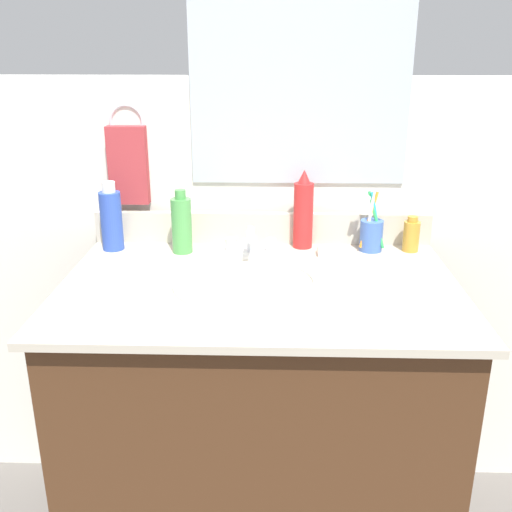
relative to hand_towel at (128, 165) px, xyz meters
name	(u,v)px	position (x,y,z in m)	size (l,w,h in m)	color
vanity_cabinet	(259,431)	(0.38, -0.33, -0.65)	(0.92, 0.59, 0.82)	#4C2D19
countertop	(260,287)	(0.38, -0.33, -0.23)	(0.96, 0.64, 0.02)	beige
backsplash	(262,228)	(0.38, -0.02, -0.17)	(0.96, 0.02, 0.09)	beige
back_wall	(262,293)	(0.38, 0.04, -0.41)	(2.06, 0.04, 1.30)	white
mirror_panel	(300,81)	(0.48, 0.02, 0.23)	(0.60, 0.01, 0.56)	#B2BCC6
towel_ring	(127,122)	(0.00, 0.02, 0.12)	(0.10, 0.10, 0.01)	silver
hand_towel	(128,165)	(0.00, 0.00, 0.00)	(0.11, 0.04, 0.22)	#A53338
sink_basin	(248,295)	(0.35, -0.33, -0.25)	(0.37, 0.37, 0.11)	white
faucet	(251,246)	(0.35, -0.14, -0.19)	(0.16, 0.10, 0.08)	silver
bottle_oil_amber	(411,235)	(0.80, -0.08, -0.17)	(0.04, 0.04, 0.10)	gold
bottle_spray_red	(303,212)	(0.50, -0.05, -0.12)	(0.05, 0.05, 0.22)	red
bottle_toner_green	(182,224)	(0.16, -0.11, -0.14)	(0.06, 0.06, 0.18)	#4C9E4C
bottle_shampoo_blue	(111,219)	(-0.04, -0.09, -0.13)	(0.06, 0.06, 0.19)	#2D4CB2
cup_blue_plastic	(371,233)	(0.69, -0.08, -0.17)	(0.08, 0.06, 0.17)	#3F66B7
soap_bar	(329,251)	(0.57, -0.12, -0.21)	(0.06, 0.04, 0.02)	white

